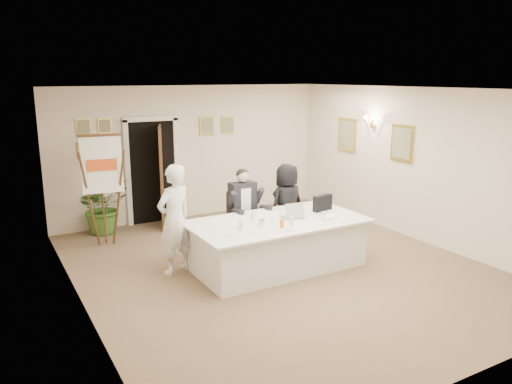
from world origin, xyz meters
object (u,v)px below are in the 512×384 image
object	(u,v)px
flip_chart	(104,196)
laptop	(291,209)
seated_man	(244,209)
paper_stack	(328,217)
potted_palm	(103,206)
laptop_bag	(323,203)
standing_man	(175,220)
oj_glass	(282,224)
standing_woman	(287,204)
steel_jug	(262,223)
conference_table	(277,243)

from	to	relation	value
flip_chart	laptop	distance (m)	3.36
seated_man	paper_stack	xyz separation A→B (m)	(0.84, -1.29, 0.06)
flip_chart	potted_palm	world-z (taller)	flip_chart
seated_man	laptop	size ratio (longest dim) A/B	4.21
laptop_bag	paper_stack	world-z (taller)	laptop_bag
standing_man	laptop_bag	xyz separation A→B (m)	(2.46, -0.46, 0.05)
standing_man	oj_glass	distance (m)	1.64
seated_man	standing_man	bearing A→B (deg)	-152.10
flip_chart	oj_glass	xyz separation A→B (m)	(1.98, -2.75, -0.08)
laptop	laptop_bag	distance (m)	0.69
standing_woman	potted_palm	bearing A→B (deg)	-48.41
seated_man	paper_stack	bearing A→B (deg)	-45.55
laptop	oj_glass	world-z (taller)	laptop
potted_palm	paper_stack	bearing A→B (deg)	-51.45
potted_palm	steel_jug	distance (m)	3.72
flip_chart	laptop	size ratio (longest dim) A/B	5.74
standing_man	steel_jug	distance (m)	1.33
laptop	seated_man	bearing A→B (deg)	118.15
conference_table	paper_stack	size ratio (longest dim) A/B	9.39
seated_man	paper_stack	distance (m)	1.54
laptop	potted_palm	bearing A→B (deg)	134.36
laptop	steel_jug	world-z (taller)	laptop
paper_stack	steel_jug	world-z (taller)	steel_jug
seated_man	flip_chart	size ratio (longest dim) A/B	0.73
laptop	oj_glass	distance (m)	0.61
oj_glass	standing_man	bearing A→B (deg)	144.47
steel_jug	oj_glass	bearing A→B (deg)	-40.68
standing_man	standing_woman	distance (m)	2.26
conference_table	potted_palm	distance (m)	3.74
flip_chart	paper_stack	world-z (taller)	flip_chart
standing_man	potted_palm	world-z (taller)	standing_man
potted_palm	steel_jug	xyz separation A→B (m)	(1.60, -3.35, 0.30)
conference_table	paper_stack	distance (m)	0.93
oj_glass	paper_stack	bearing A→B (deg)	5.02
flip_chart	standing_woman	world-z (taller)	flip_chart
flip_chart	laptop_bag	distance (m)	3.84
seated_man	flip_chart	bearing A→B (deg)	157.85
laptop_bag	paper_stack	xyz separation A→B (m)	(-0.19, -0.41, -0.12)
standing_man	standing_woman	size ratio (longest dim) A/B	1.16
seated_man	standing_woman	world-z (taller)	standing_woman
laptop_bag	oj_glass	world-z (taller)	laptop_bag
steel_jug	conference_table	bearing A→B (deg)	24.32
seated_man	oj_glass	size ratio (longest dim) A/B	11.20
steel_jug	seated_man	bearing A→B (deg)	74.30
laptop	laptop_bag	size ratio (longest dim) A/B	0.91
laptop	oj_glass	xyz separation A→B (m)	(-0.44, -0.41, -0.07)
potted_palm	steel_jug	size ratio (longest dim) A/B	9.68
conference_table	paper_stack	bearing A→B (deg)	-20.32
laptop	laptop_bag	bearing A→B (deg)	15.04
conference_table	steel_jug	size ratio (longest dim) A/B	25.23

